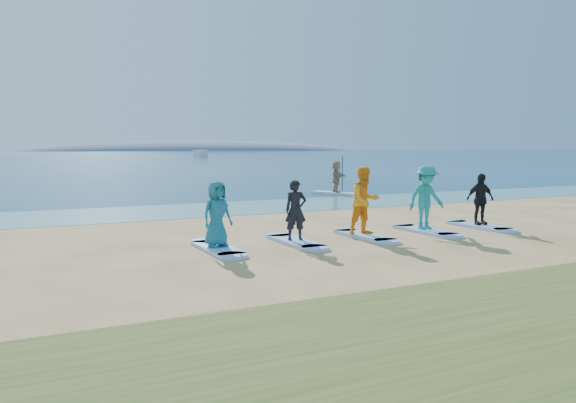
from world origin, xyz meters
name	(u,v)px	position (x,y,z in m)	size (l,w,h in m)	color
ground	(358,253)	(0.00, 0.00, 0.00)	(600.00, 600.00, 0.00)	tan
shallow_water	(213,209)	(0.00, 10.50, 0.01)	(600.00, 600.00, 0.00)	teal
ocean	(36,155)	(0.00, 160.00, 0.01)	(600.00, 600.00, 0.00)	navy
island_ridge	(205,151)	(95.00, 300.00, 0.00)	(220.00, 56.00, 18.00)	slate
paddleboard	(336,193)	(8.16, 14.27, 0.06)	(0.70, 3.00, 0.12)	silver
paddleboarder	(337,177)	(8.16, 14.27, 0.94)	(1.53, 0.49, 1.65)	tan
boat_offshore_b	(200,157)	(34.56, 119.95, 0.00)	(1.98, 6.77, 1.59)	silver
surfboard_0	(217,248)	(-2.85, 1.89, 0.04)	(0.70, 2.20, 0.09)	#A1C4F9
student_0	(217,214)	(-2.85, 1.89, 0.89)	(0.78, 0.51, 1.61)	#1A6780
surfboard_1	(296,242)	(-0.69, 1.89, 0.04)	(0.70, 2.20, 0.09)	#A1C4F9
student_1	(296,210)	(-0.69, 1.89, 0.88)	(0.57, 0.38, 1.57)	black
surfboard_2	(364,236)	(1.47, 1.89, 0.04)	(0.70, 2.20, 0.09)	#A1C4F9
student_2	(365,201)	(1.47, 1.89, 1.03)	(0.92, 0.71, 1.89)	orange
surfboard_3	(425,231)	(3.63, 1.89, 0.04)	(0.70, 2.20, 0.09)	#A1C4F9
student_3	(426,197)	(3.63, 1.89, 1.03)	(1.22, 0.70, 1.89)	teal
surfboard_4	(479,226)	(5.79, 1.89, 0.04)	(0.70, 2.20, 0.09)	#A1C4F9
student_4	(480,199)	(5.79, 1.89, 0.89)	(0.94, 0.39, 1.60)	black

